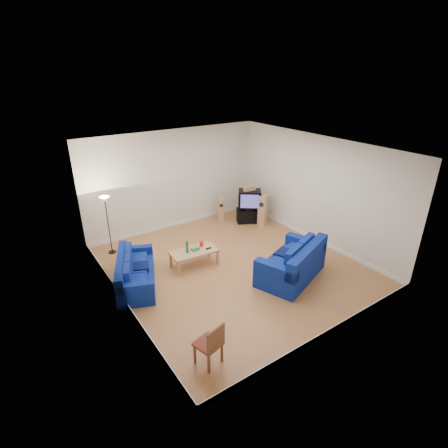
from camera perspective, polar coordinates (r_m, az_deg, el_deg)
room at (r=8.84m, az=1.46°, el=1.73°), size 6.01×6.51×3.21m
sofa_three_seat at (r=8.93m, az=-14.45°, el=-7.99°), size 1.53×2.13×0.76m
sofa_loveseat at (r=9.05m, az=11.26°, el=-6.56°), size 2.20×1.69×0.97m
coffee_table at (r=9.40m, az=-4.92°, el=-4.65°), size 1.29×0.71×0.45m
bottle at (r=9.22m, az=-6.03°, el=-3.78°), size 0.10×0.10×0.33m
tissue_box at (r=9.38m, az=-4.70°, el=-4.04°), size 0.22×0.12×0.09m
red_canister at (r=9.55m, az=-3.70°, el=-3.21°), size 0.12×0.12×0.16m
remote at (r=9.44m, az=-2.54°, el=-3.99°), size 0.17×0.07×0.02m
tv_stand at (r=12.09m, az=4.03°, el=1.43°), size 0.90×0.75×0.48m
av_receiver at (r=11.97m, az=4.21°, el=2.70°), size 0.52×0.46×0.10m
television at (r=11.81m, az=4.18°, el=4.17°), size 0.93×0.89×0.58m
centre_speaker at (r=11.70m, az=4.19°, el=5.84°), size 0.43×0.20×0.14m
speaker_left at (r=12.07m, az=-0.56°, el=2.38°), size 0.27×0.30×0.84m
speaker_right at (r=11.79m, az=6.35°, el=2.27°), size 0.40×0.37×1.07m
floor_lamp at (r=10.12m, az=-18.76°, el=2.64°), size 0.29×0.29×1.72m
dining_chair at (r=6.51m, az=-2.16°, el=-18.86°), size 0.52×0.52×0.89m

